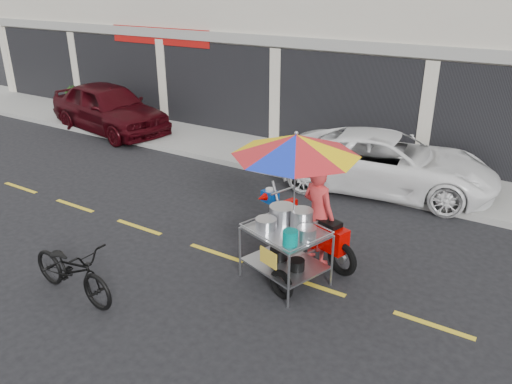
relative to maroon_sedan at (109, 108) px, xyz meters
The scene contains 9 objects.
ground 10.95m from the maroon_sedan, 25.50° to the right, with size 90.00×90.00×0.00m, color black.
sidewalk 9.92m from the maroon_sedan, ahead, with size 45.00×3.00×0.15m, color gray.
centerline 10.95m from the maroon_sedan, 25.50° to the right, with size 42.00×0.10×0.01m, color gold.
maroon_sedan is the anchor object (origin of this frame).
white_pickup 9.52m from the maroon_sedan, ahead, with size 2.33×5.05×1.40m, color white.
plant_tall 2.89m from the maroon_sedan, 158.92° to the left, with size 0.93×0.80×1.03m, color #204817.
plant_short 3.23m from the maroon_sedan, 163.73° to the left, with size 0.51×0.51×0.92m, color #204817.
near_bicycle 9.72m from the maroon_sedan, 46.24° to the right, with size 0.65×1.86×0.98m, color black.
food_vendor_rig 10.49m from the maroon_sedan, 25.21° to the right, with size 2.60×2.63×2.64m.
Camera 1 is at (2.98, -6.52, 4.75)m, focal length 35.00 mm.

